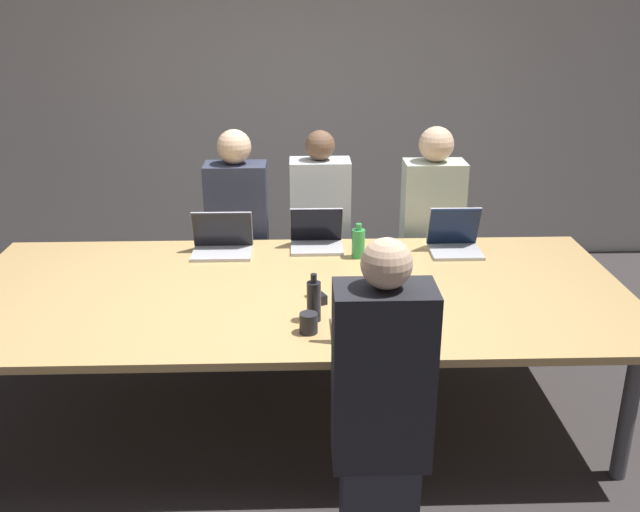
# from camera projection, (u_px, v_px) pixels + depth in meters

# --- Properties ---
(ground_plane) EXTENTS (24.00, 24.00, 0.00)m
(ground_plane) POSITION_uv_depth(u_px,v_px,m) (297.00, 413.00, 4.10)
(ground_plane) COLOR #383333
(curtain_wall) EXTENTS (12.00, 0.06, 2.80)m
(curtain_wall) POSITION_uv_depth(u_px,v_px,m) (294.00, 99.00, 6.00)
(curtain_wall) COLOR #BCB7B2
(curtain_wall) RESTS_ON ground_plane
(conference_table) EXTENTS (3.57, 1.59, 0.78)m
(conference_table) POSITION_uv_depth(u_px,v_px,m) (295.00, 297.00, 3.84)
(conference_table) COLOR tan
(conference_table) RESTS_ON ground_plane
(laptop_far_right) EXTENTS (0.31, 0.28, 0.27)m
(laptop_far_right) POSITION_uv_depth(u_px,v_px,m) (455.00, 239.00, 4.34)
(laptop_far_right) COLOR #B7B7BC
(laptop_far_right) RESTS_ON conference_table
(person_far_right) EXTENTS (0.40, 0.24, 1.45)m
(person_far_right) POSITION_uv_depth(u_px,v_px,m) (431.00, 236.00, 4.81)
(person_far_right) COLOR #2D2D38
(person_far_right) RESTS_ON ground_plane
(laptop_near_midright) EXTENTS (0.32, 0.26, 0.27)m
(laptop_near_midright) POSITION_uv_depth(u_px,v_px,m) (366.00, 321.00, 3.29)
(laptop_near_midright) COLOR #B7B7BC
(laptop_near_midright) RESTS_ON conference_table
(person_near_midright) EXTENTS (0.40, 0.24, 1.42)m
(person_near_midright) POSITION_uv_depth(u_px,v_px,m) (381.00, 409.00, 2.90)
(person_near_midright) COLOR #2D2D38
(person_near_midright) RESTS_ON ground_plane
(cup_near_midright) EXTENTS (0.09, 0.09, 0.10)m
(cup_near_midright) POSITION_uv_depth(u_px,v_px,m) (309.00, 323.00, 3.33)
(cup_near_midright) COLOR #232328
(cup_near_midright) RESTS_ON conference_table
(bottle_near_midright) EXTENTS (0.07, 0.07, 0.24)m
(bottle_near_midright) POSITION_uv_depth(u_px,v_px,m) (314.00, 300.00, 3.43)
(bottle_near_midright) COLOR black
(bottle_near_midright) RESTS_ON conference_table
(laptop_far_center) EXTENTS (0.32, 0.26, 0.25)m
(laptop_far_center) POSITION_uv_depth(u_px,v_px,m) (316.00, 236.00, 4.40)
(laptop_far_center) COLOR #B7B7BC
(laptop_far_center) RESTS_ON conference_table
(person_far_center) EXTENTS (0.40, 0.24, 1.42)m
(person_far_center) POSITION_uv_depth(u_px,v_px,m) (320.00, 237.00, 4.86)
(person_far_center) COLOR #2D2D38
(person_far_center) RESTS_ON ground_plane
(bottle_far_center) EXTENTS (0.08, 0.08, 0.21)m
(bottle_far_center) POSITION_uv_depth(u_px,v_px,m) (358.00, 243.00, 4.23)
(bottle_far_center) COLOR green
(bottle_far_center) RESTS_ON conference_table
(laptop_far_midleft) EXTENTS (0.36, 0.25, 0.25)m
(laptop_far_midleft) POSITION_uv_depth(u_px,v_px,m) (222.00, 241.00, 4.31)
(laptop_far_midleft) COLOR #B7B7BC
(laptop_far_midleft) RESTS_ON conference_table
(person_far_midleft) EXTENTS (0.40, 0.24, 1.45)m
(person_far_midleft) POSITION_uv_depth(u_px,v_px,m) (238.00, 240.00, 4.76)
(person_far_midleft) COLOR #2D2D38
(person_far_midleft) RESTS_ON ground_plane
(stapler) EXTENTS (0.10, 0.15, 0.05)m
(stapler) POSITION_uv_depth(u_px,v_px,m) (317.00, 296.00, 3.68)
(stapler) COLOR black
(stapler) RESTS_ON conference_table
(notebook) EXTENTS (0.20, 0.18, 0.02)m
(notebook) POSITION_uv_depth(u_px,v_px,m) (388.00, 296.00, 3.71)
(notebook) COLOR silver
(notebook) RESTS_ON conference_table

